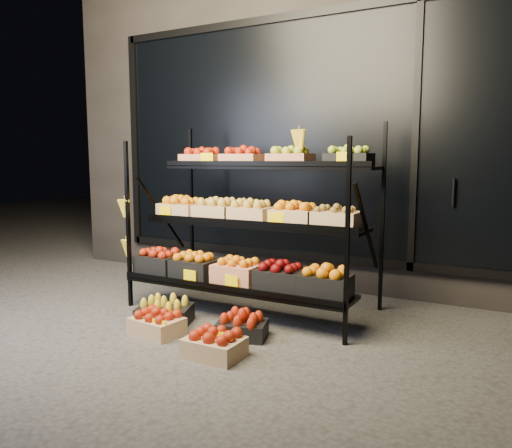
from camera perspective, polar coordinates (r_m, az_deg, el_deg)
The scene contains 9 objects.
ground at distance 4.05m, azimuth -4.92°, elevation -11.90°, with size 24.00×24.00×0.00m, color #514F4C.
building at distance 6.17m, azimuth 8.51°, elevation 11.11°, with size 6.00×2.08×3.50m.
display_rack at distance 4.38m, azimuth -0.86°, elevation 0.17°, with size 2.18×1.02×1.71m.
tag_floor_a at distance 3.85m, azimuth -11.01°, elevation -12.12°, with size 0.13×0.01×0.12m, color #FFD800.
tag_floor_b at distance 3.55m, azimuth -4.01°, elevation -13.72°, with size 0.13×0.01×0.12m, color #FFD800.
floor_crate_left at distance 3.98m, azimuth -11.27°, elevation -11.01°, with size 0.41×0.33×0.19m.
floor_crate_midleft at distance 4.22m, azimuth -10.40°, elevation -9.82°, with size 0.50×0.44×0.21m.
floor_crate_midright at distance 3.50m, azimuth -4.81°, elevation -13.49°, with size 0.39×0.29×0.20m.
floor_crate_right at distance 3.84m, azimuth -1.61°, elevation -11.60°, with size 0.43×0.36×0.19m.
Camera 1 is at (2.12, -3.19, 1.34)m, focal length 35.00 mm.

